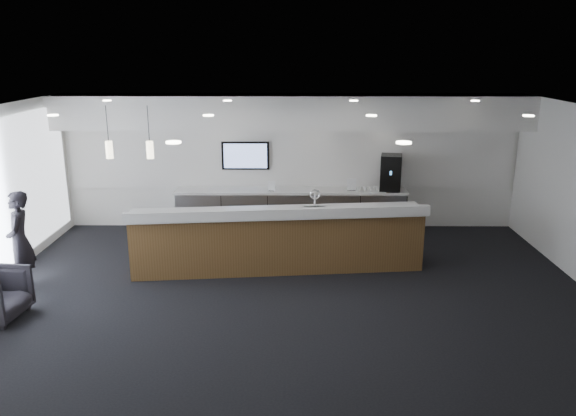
{
  "coord_description": "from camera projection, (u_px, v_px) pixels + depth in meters",
  "views": [
    {
      "loc": [
        0.05,
        -8.3,
        3.9
      ],
      "look_at": [
        -0.04,
        1.3,
        1.19
      ],
      "focal_mm": 35.0,
      "sensor_mm": 36.0,
      "label": 1
    }
  ],
  "objects": [
    {
      "name": "wall_tv",
      "position": [
        245.0,
        156.0,
        12.37
      ],
      "size": [
        1.05,
        0.08,
        0.62
      ],
      "color": "black",
      "rests_on": "back_wall"
    },
    {
      "name": "cup_1",
      "position": [
        372.0,
        189.0,
        12.16
      ],
      "size": [
        0.14,
        0.14,
        0.09
      ],
      "primitive_type": "imported",
      "rotation": [
        0.0,
        0.0,
        0.65
      ],
      "color": "white",
      "rests_on": "back_credenza"
    },
    {
      "name": "ground",
      "position": [
        290.0,
        301.0,
        9.05
      ],
      "size": [
        10.0,
        10.0,
        0.0
      ],
      "primitive_type": "plane",
      "color": "black",
      "rests_on": "ground"
    },
    {
      "name": "service_counter",
      "position": [
        278.0,
        239.0,
        10.21
      ],
      "size": [
        5.36,
        1.42,
        1.49
      ],
      "rotation": [
        0.0,
        0.0,
        0.1
      ],
      "color": "brown",
      "rests_on": "ground"
    },
    {
      "name": "back_credenza",
      "position": [
        291.0,
        210.0,
        12.42
      ],
      "size": [
        5.06,
        0.66,
        0.95
      ],
      "color": "#A0A3A8",
      "rests_on": "ground"
    },
    {
      "name": "cup_0",
      "position": [
        378.0,
        189.0,
        12.16
      ],
      "size": [
        0.1,
        0.1,
        0.09
      ],
      "primitive_type": "imported",
      "color": "white",
      "rests_on": "back_credenza"
    },
    {
      "name": "info_sign_right",
      "position": [
        352.0,
        185.0,
        12.16
      ],
      "size": [
        0.2,
        0.04,
        0.26
      ],
      "primitive_type": "cube",
      "rotation": [
        0.0,
        0.0,
        0.11
      ],
      "color": "white",
      "rests_on": "back_credenza"
    },
    {
      "name": "alcove_panel",
      "position": [
        291.0,
        157.0,
        12.43
      ],
      "size": [
        9.8,
        0.06,
        1.4
      ],
      "primitive_type": "cube",
      "color": "white",
      "rests_on": "back_wall"
    },
    {
      "name": "lounge_guest",
      "position": [
        20.0,
        241.0,
        9.31
      ],
      "size": [
        0.56,
        0.7,
        1.69
      ],
      "primitive_type": "imported",
      "rotation": [
        0.0,
        0.0,
        -1.29
      ],
      "color": "black",
      "rests_on": "ground"
    },
    {
      "name": "cup_2",
      "position": [
        365.0,
        189.0,
        12.16
      ],
      "size": [
        0.12,
        0.12,
        0.09
      ],
      "primitive_type": "imported",
      "rotation": [
        0.0,
        0.0,
        1.29
      ],
      "color": "white",
      "rests_on": "back_credenza"
    },
    {
      "name": "coffee_machine",
      "position": [
        391.0,
        172.0,
        12.17
      ],
      "size": [
        0.53,
        0.61,
        0.77
      ],
      "rotation": [
        0.0,
        0.0,
        -0.19
      ],
      "color": "black",
      "rests_on": "back_credenza"
    },
    {
      "name": "pendant_right",
      "position": [
        102.0,
        154.0,
        9.23
      ],
      "size": [
        0.12,
        0.12,
        0.3
      ],
      "primitive_type": "cylinder",
      "color": "#FFF1C6",
      "rests_on": "ceiling"
    },
    {
      "name": "info_sign_left",
      "position": [
        272.0,
        186.0,
        12.14
      ],
      "size": [
        0.16,
        0.05,
        0.21
      ],
      "primitive_type": "cube",
      "rotation": [
        0.0,
        0.0,
        -0.19
      ],
      "color": "white",
      "rests_on": "back_credenza"
    },
    {
      "name": "ceiling_can_lights",
      "position": [
        290.0,
        115.0,
        8.24
      ],
      "size": [
        7.0,
        5.0,
        0.02
      ],
      "primitive_type": null,
      "color": "white",
      "rests_on": "ceiling"
    },
    {
      "name": "cup_3",
      "position": [
        359.0,
        189.0,
        12.17
      ],
      "size": [
        0.13,
        0.13,
        0.09
      ],
      "primitive_type": "imported",
      "rotation": [
        0.0,
        0.0,
        1.94
      ],
      "color": "white",
      "rests_on": "back_credenza"
    },
    {
      "name": "ceiling",
      "position": [
        290.0,
        113.0,
        8.23
      ],
      "size": [
        10.0,
        8.0,
        0.02
      ],
      "primitive_type": "cube",
      "color": "black",
      "rests_on": "back_wall"
    },
    {
      "name": "pendant_left",
      "position": [
        144.0,
        154.0,
        9.23
      ],
      "size": [
        0.12,
        0.12,
        0.3
      ],
      "primitive_type": "cylinder",
      "color": "#FFF1C6",
      "rests_on": "ceiling"
    },
    {
      "name": "back_wall",
      "position": [
        291.0,
        162.0,
        12.49
      ],
      "size": [
        10.0,
        0.02,
        3.0
      ],
      "primitive_type": "cube",
      "color": "white",
      "rests_on": "ground"
    },
    {
      "name": "soffit_bulkhead",
      "position": [
        291.0,
        112.0,
        11.74
      ],
      "size": [
        10.0,
        0.9,
        0.7
      ],
      "primitive_type": "cube",
      "color": "white",
      "rests_on": "back_wall"
    }
  ]
}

